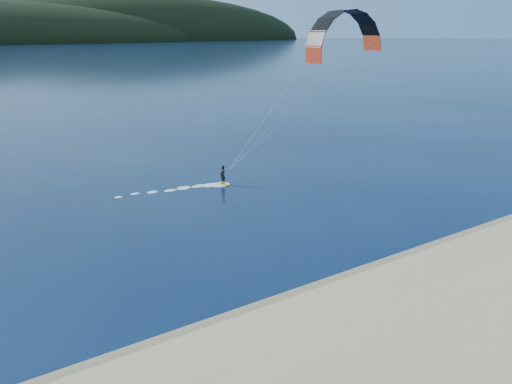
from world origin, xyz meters
TOP-DOWN VIEW (x-y plane):
  - ground at (0.00, 0.00)m, footprint 1800.00×1800.00m
  - wet_sand at (0.00, 4.50)m, footprint 220.00×2.50m
  - kitesurfer_near at (17.94, 20.25)m, footprint 24.20×9.28m

SIDE VIEW (x-z plane):
  - ground at x=0.00m, z-range 0.00..0.00m
  - wet_sand at x=0.00m, z-range 0.00..0.10m
  - kitesurfer_near at x=17.94m, z-range 4.36..20.50m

